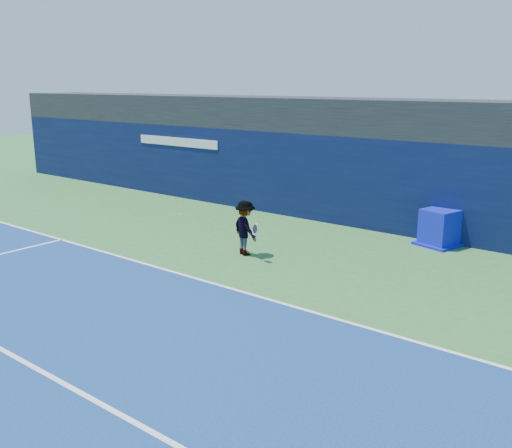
# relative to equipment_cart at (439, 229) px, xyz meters

# --- Properties ---
(ground) EXTENTS (80.00, 80.00, 0.00)m
(ground) POSITION_rel_equipment_cart_xyz_m (-4.38, -9.70, -0.50)
(ground) COLOR #326F32
(ground) RESTS_ON ground
(baseline) EXTENTS (24.00, 0.10, 0.01)m
(baseline) POSITION_rel_equipment_cart_xyz_m (-4.38, -6.70, -0.49)
(baseline) COLOR white
(baseline) RESTS_ON ground
(stadium_band) EXTENTS (36.00, 3.00, 1.20)m
(stadium_band) POSITION_rel_equipment_cart_xyz_m (-4.38, 1.80, 3.10)
(stadium_band) COLOR black
(stadium_band) RESTS_ON back_wall_assembly
(back_wall_assembly) EXTENTS (36.00, 1.03, 3.00)m
(back_wall_assembly) POSITION_rel_equipment_cart_xyz_m (-4.38, 0.80, 1.00)
(back_wall_assembly) COLOR #0A123A
(back_wall_assembly) RESTS_ON ground
(equipment_cart) EXTENTS (1.39, 1.39, 1.09)m
(equipment_cart) POSITION_rel_equipment_cart_xyz_m (0.00, 0.00, 0.00)
(equipment_cart) COLOR #0D14BD
(equipment_cart) RESTS_ON ground
(tennis_player) EXTENTS (1.30, 0.89, 1.55)m
(tennis_player) POSITION_rel_equipment_cart_xyz_m (-3.93, -4.34, 0.28)
(tennis_player) COLOR silver
(tennis_player) RESTS_ON ground
(tennis_ball) EXTENTS (0.07, 0.07, 0.07)m
(tennis_ball) POSITION_rel_equipment_cart_xyz_m (-5.54, -5.28, 0.59)
(tennis_ball) COLOR #BEEB1A
(tennis_ball) RESTS_ON ground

